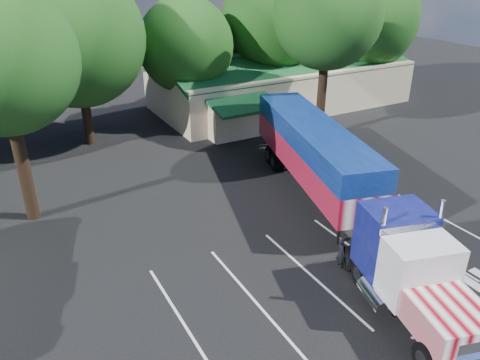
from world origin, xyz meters
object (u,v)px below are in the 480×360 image
woman (341,253)px  silver_sedan (304,119)px  bicycle (293,168)px  semi_truck (332,173)px

woman → silver_sedan: bearing=-18.6°
woman → bicycle: size_ratio=0.83×
silver_sedan → semi_truck: bearing=142.9°
woman → silver_sedan: size_ratio=0.35×
woman → silver_sedan: woman is taller
semi_truck → silver_sedan: bearing=74.9°
silver_sedan → woman: bearing=142.5°
semi_truck → bicycle: size_ratio=11.76×
semi_truck → silver_sedan: semi_truck is taller
semi_truck → bicycle: (1.24, 5.40, -2.15)m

